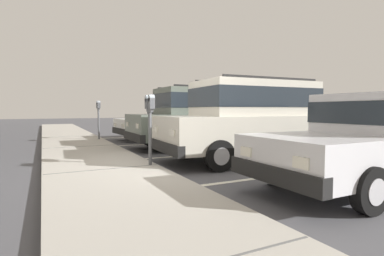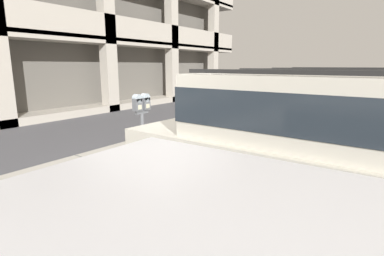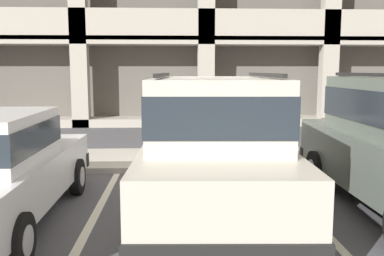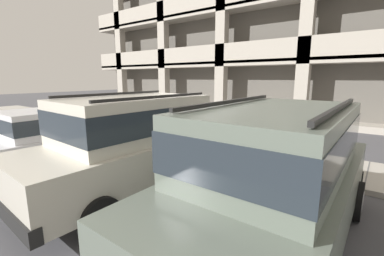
{
  "view_description": "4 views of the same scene",
  "coord_description": "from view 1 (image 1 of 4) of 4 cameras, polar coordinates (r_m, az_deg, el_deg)",
  "views": [
    {
      "loc": [
        -5.91,
        2.36,
        1.29
      ],
      "look_at": [
        0.51,
        -0.86,
        0.84
      ],
      "focal_mm": 28.0,
      "sensor_mm": 36.0,
      "label": 1
    },
    {
      "loc": [
        -3.77,
        -3.39,
        2.08
      ],
      "look_at": [
        0.4,
        -0.51,
        1.02
      ],
      "focal_mm": 28.0,
      "sensor_mm": 36.0,
      "label": 2
    },
    {
      "loc": [
        -0.42,
        -8.27,
        2.07
      ],
      "look_at": [
        -0.07,
        -0.86,
        1.07
      ],
      "focal_mm": 40.0,
      "sensor_mm": 36.0,
      "label": 3
    },
    {
      "loc": [
        4.14,
        -5.81,
        2.35
      ],
      "look_at": [
        0.35,
        -0.78,
        1.11
      ],
      "focal_mm": 24.0,
      "sensor_mm": 36.0,
      "label": 4
    }
  ],
  "objects": [
    {
      "name": "silver_suv",
      "position": [
        7.71,
        11.56,
        2.03
      ],
      "size": [
        2.16,
        4.86,
        2.03
      ],
      "rotation": [
        0.0,
        0.0,
        -0.04
      ],
      "color": "beige",
      "rests_on": "ground_plane"
    },
    {
      "name": "blue_coupe",
      "position": [
        13.07,
        -3.96,
        1.52
      ],
      "size": [
        2.02,
        4.57,
        1.54
      ],
      "rotation": [
        0.0,
        0.0,
        0.06
      ],
      "color": "silver",
      "rests_on": "ground_plane"
    },
    {
      "name": "parking_meter_far",
      "position": [
        12.28,
        -17.4,
        3.19
      ],
      "size": [
        0.35,
        0.12,
        1.5
      ],
      "color": "#595B60",
      "rests_on": "sidewalk"
    },
    {
      "name": "sidewalk",
      "position": [
        6.13,
        -16.29,
        -8.11
      ],
      "size": [
        40.0,
        2.2,
        0.12
      ],
      "color": "#ADA89E",
      "rests_on": "ground_plane"
    },
    {
      "name": "red_sedan",
      "position": [
        5.9,
        31.93,
        -1.5
      ],
      "size": [
        1.85,
        4.48,
        1.54
      ],
      "rotation": [
        0.0,
        0.0,
        -0.0
      ],
      "color": "silver",
      "rests_on": "ground_plane"
    },
    {
      "name": "parking_meter_near",
      "position": [
        6.3,
        -8.04,
        2.88
      ],
      "size": [
        0.35,
        0.12,
        1.47
      ],
      "color": "#595B60",
      "rests_on": "sidewalk"
    },
    {
      "name": "dark_hatchback",
      "position": [
        10.16,
        1.71,
        2.45
      ],
      "size": [
        2.02,
        4.78,
        2.03
      ],
      "rotation": [
        0.0,
        0.0,
        -0.0
      ],
      "color": "#5B665B",
      "rests_on": "ground_plane"
    },
    {
      "name": "parking_stall_lines",
      "position": [
        8.44,
        0.15,
        -5.17
      ],
      "size": [
        12.42,
        4.8,
        0.01
      ],
      "color": "silver",
      "rests_on": "ground_plane"
    },
    {
      "name": "ground_plane",
      "position": [
        6.5,
        -4.82,
        -8.29
      ],
      "size": [
        80.0,
        80.0,
        0.1
      ],
      "color": "#4C4C51"
    }
  ]
}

